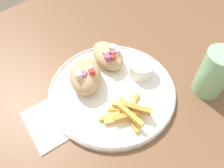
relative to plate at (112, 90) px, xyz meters
The scene contains 8 objects.
table 0.12m from the plate, 48.86° to the left, with size 1.13×1.13×0.77m.
napkin 0.18m from the plate, 103.30° to the right, with size 0.14×0.09×0.00m.
plate is the anchor object (origin of this frame).
pita_sandwich_near 0.08m from the plate, 149.93° to the right, with size 0.14×0.13×0.07m.
pita_sandwich_far 0.10m from the plate, 142.07° to the left, with size 0.12×0.09×0.06m.
fries_pile 0.08m from the plate, 19.72° to the right, with size 0.09×0.12×0.03m.
sauce_ramekin 0.10m from the plate, 79.29° to the left, with size 0.07×0.07×0.04m.
water_glass 0.25m from the plate, 47.79° to the left, with size 0.07×0.07×0.12m.
Camera 1 is at (0.19, -0.27, 1.22)m, focal length 35.00 mm.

